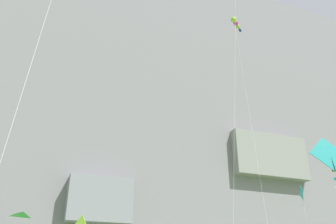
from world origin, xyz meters
TOP-DOWN VIEW (x-y plane):
  - cliff_face at (0.01, 69.07)m, footprint 180.00×32.25m
  - kite_diamond_low_center at (16.66, 31.20)m, footprint 2.06×3.09m
  - kite_diamond_upper_right at (6.01, 16.13)m, footprint 3.87×5.22m
  - kite_windsock_high_center at (9.29, 28.88)m, footprint 3.86×6.80m

SIDE VIEW (x-z plane):
  - kite_diamond_upper_right at x=6.01m, z-range 4.00..14.66m
  - kite_diamond_low_center at x=16.66m, z-range 4.83..17.16m
  - kite_windsock_high_center at x=9.29m, z-range 14.43..44.17m
  - cliff_face at x=0.01m, z-range -0.04..63.92m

